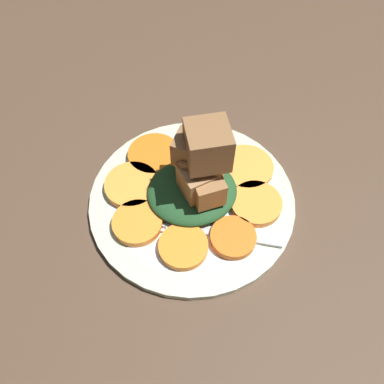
% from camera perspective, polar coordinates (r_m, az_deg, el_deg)
% --- Properties ---
extents(table_slab, '(1.20, 1.20, 0.02)m').
position_cam_1_polar(table_slab, '(0.49, -0.00, -2.03)').
color(table_slab, '#4C3828').
rests_on(table_slab, ground).
extents(plate, '(0.26, 0.26, 0.01)m').
position_cam_1_polar(plate, '(0.48, -0.00, -1.06)').
color(plate, beige).
rests_on(plate, table_slab).
extents(carrot_slice_0, '(0.07, 0.07, 0.01)m').
position_cam_1_polar(carrot_slice_0, '(0.50, 8.20, 3.70)').
color(carrot_slice_0, '#F99438').
rests_on(carrot_slice_0, plate).
extents(carrot_slice_1, '(0.06, 0.06, 0.01)m').
position_cam_1_polar(carrot_slice_1, '(0.51, 1.21, 6.60)').
color(carrot_slice_1, orange).
rests_on(carrot_slice_1, plate).
extents(carrot_slice_2, '(0.07, 0.07, 0.01)m').
position_cam_1_polar(carrot_slice_2, '(0.51, -5.81, 5.68)').
color(carrot_slice_2, orange).
rests_on(carrot_slice_2, plate).
extents(carrot_slice_3, '(0.07, 0.07, 0.01)m').
position_cam_1_polar(carrot_slice_3, '(0.48, -9.12, 1.04)').
color(carrot_slice_3, orange).
rests_on(carrot_slice_3, plate).
extents(carrot_slice_4, '(0.06, 0.06, 0.01)m').
position_cam_1_polar(carrot_slice_4, '(0.45, -8.32, -4.65)').
color(carrot_slice_4, orange).
rests_on(carrot_slice_4, plate).
extents(carrot_slice_5, '(0.06, 0.06, 0.01)m').
position_cam_1_polar(carrot_slice_5, '(0.43, -1.33, -8.29)').
color(carrot_slice_5, orange).
rests_on(carrot_slice_5, plate).
extents(carrot_slice_6, '(0.05, 0.05, 0.01)m').
position_cam_1_polar(carrot_slice_6, '(0.44, 6.28, -6.90)').
color(carrot_slice_6, orange).
rests_on(carrot_slice_6, plate).
extents(carrot_slice_7, '(0.06, 0.06, 0.01)m').
position_cam_1_polar(carrot_slice_7, '(0.47, 9.73, -1.74)').
color(carrot_slice_7, orange).
rests_on(carrot_slice_7, plate).
extents(center_pile, '(0.11, 0.10, 0.12)m').
position_cam_1_polar(center_pile, '(0.44, 0.81, 2.77)').
color(center_pile, '#1E4723').
rests_on(center_pile, plate).
extents(fork, '(0.18, 0.08, 0.00)m').
position_cam_1_polar(fork, '(0.45, 1.17, -5.73)').
color(fork, '#B2B2B7').
rests_on(fork, plate).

